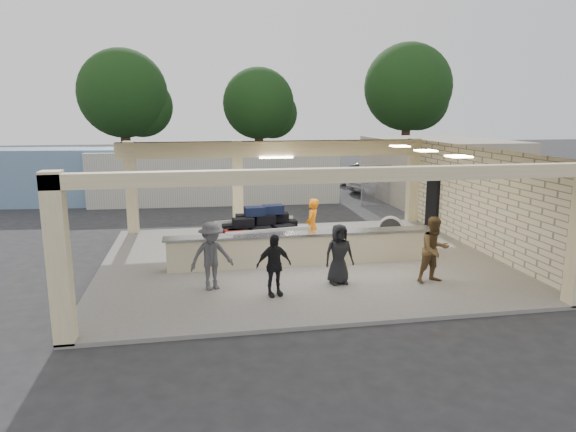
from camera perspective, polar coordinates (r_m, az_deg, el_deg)
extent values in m
plane|color=#232426|center=(16.13, 1.24, -5.18)|extent=(120.00, 120.00, 0.00)
cube|color=slate|center=(16.11, 1.24, -5.00)|extent=(12.00, 10.00, 0.10)
cube|color=#CCBC88|center=(15.48, 1.30, 7.32)|extent=(12.00, 10.00, 0.02)
cube|color=beige|center=(17.89, 20.47, 1.53)|extent=(0.02, 10.00, 3.50)
cube|color=black|center=(20.73, 15.74, 1.45)|extent=(0.10, 0.95, 2.10)
cube|color=#CCBC88|center=(20.16, -1.43, 7.48)|extent=(12.00, 0.50, 0.60)
cube|color=#CCBC88|center=(10.81, 6.47, 4.56)|extent=(12.00, 0.30, 0.30)
cube|color=#CCBC88|center=(20.22, -17.02, 2.99)|extent=(0.40, 0.40, 3.50)
cube|color=#CCBC88|center=(20.14, -5.64, 3.42)|extent=(0.40, 0.40, 3.50)
cube|color=#CCBC88|center=(22.00, 13.70, 3.84)|extent=(0.40, 0.40, 3.50)
cube|color=#CCBC88|center=(11.05, -24.12, -4.46)|extent=(0.40, 0.40, 3.50)
cube|color=white|center=(19.94, -1.32, 6.52)|extent=(1.30, 0.12, 0.06)
cube|color=#FFEABF|center=(18.03, 12.34, 7.58)|extent=(0.55, 0.55, 0.04)
cube|color=#FFEABF|center=(16.21, 15.05, 7.02)|extent=(0.55, 0.55, 0.04)
cube|color=#FFEABF|center=(14.43, 18.43, 6.30)|extent=(0.55, 0.55, 0.04)
cube|color=#C7B994|center=(15.50, 1.62, -3.76)|extent=(8.00, 0.50, 0.90)
cube|color=#B7B7BC|center=(15.38, 1.63, -1.96)|extent=(8.20, 0.58, 0.06)
cube|color=silver|center=(16.47, -2.95, -2.12)|extent=(2.93, 2.03, 0.13)
cylinder|color=black|center=(15.75, -6.11, -4.45)|extent=(0.20, 0.45, 0.43)
cylinder|color=black|center=(16.88, -7.05, -3.38)|extent=(0.20, 0.45, 0.43)
cylinder|color=black|center=(16.36, 1.31, -3.77)|extent=(0.20, 0.45, 0.43)
cylinder|color=black|center=(17.44, -0.07, -2.79)|extent=(0.20, 0.45, 0.43)
cube|color=silver|center=(17.18, -3.73, -0.81)|extent=(2.68, 0.48, 0.33)
cube|color=silver|center=(15.66, -2.12, -2.03)|extent=(2.68, 0.48, 0.33)
cube|color=black|center=(15.89, -5.63, -1.91)|extent=(0.69, 0.51, 0.28)
cube|color=black|center=(16.08, -3.00, -1.70)|extent=(0.69, 0.51, 0.28)
cube|color=black|center=(16.31, -0.44, -1.50)|extent=(0.69, 0.51, 0.28)
cube|color=black|center=(16.51, -6.17, -1.41)|extent=(0.69, 0.51, 0.28)
cube|color=black|center=(16.69, -3.63, -1.21)|extent=(0.69, 0.51, 0.28)
cube|color=black|center=(16.91, -1.16, -1.03)|extent=(0.69, 0.51, 0.28)
cube|color=black|center=(15.98, -4.99, -0.74)|extent=(0.69, 0.51, 0.28)
cube|color=black|center=(16.38, -2.61, -0.40)|extent=(0.69, 0.51, 0.28)
cube|color=black|center=(16.75, -1.05, -0.13)|extent=(0.69, 0.51, 0.28)
cube|color=black|center=(16.55, -4.73, -0.31)|extent=(0.69, 0.51, 0.28)
cube|color=black|center=(16.24, -3.72, 0.53)|extent=(0.69, 0.51, 0.28)
cube|color=black|center=(16.52, -1.65, 0.74)|extent=(0.69, 0.51, 0.28)
cube|color=#590F0C|center=(15.77, -5.92, -2.03)|extent=(0.69, 0.51, 0.28)
cube|color=black|center=(17.01, -0.12, -0.95)|extent=(0.69, 0.51, 0.28)
cube|color=black|center=(16.76, -3.39, -0.13)|extent=(0.69, 0.51, 0.28)
cylinder|color=silver|center=(18.27, 11.34, -1.37)|extent=(0.90, 0.60, 0.85)
cylinder|color=black|center=(18.27, 11.34, -1.37)|extent=(0.82, 0.60, 0.76)
cube|color=silver|center=(18.26, 10.46, -2.57)|extent=(0.06, 0.47, 0.28)
cube|color=silver|center=(18.47, 12.11, -2.47)|extent=(0.06, 0.47, 0.28)
imported|color=orange|center=(16.54, 2.68, -1.15)|extent=(0.63, 0.75, 1.81)
imported|color=brown|center=(14.34, 15.97, -3.63)|extent=(0.93, 0.54, 1.80)
imported|color=black|center=(12.83, -1.59, -5.48)|extent=(0.98, 0.54, 1.58)
imported|color=#46464A|center=(13.38, -8.50, -4.42)|extent=(1.22, 0.74, 1.79)
imported|color=black|center=(13.77, 5.69, -4.23)|extent=(0.82, 0.40, 1.63)
imported|color=white|center=(30.35, 11.80, 4.08)|extent=(6.05, 4.23, 1.57)
imported|color=white|center=(33.59, 17.66, 4.43)|extent=(5.10, 3.26, 1.51)
imported|color=black|center=(32.70, 9.25, 4.55)|extent=(4.42, 3.27, 1.40)
cube|color=beige|center=(26.61, -7.99, 4.37)|extent=(12.47, 3.00, 2.68)
cube|color=#6A8FAB|center=(28.30, -24.01, 4.02)|extent=(10.93, 3.48, 2.80)
cylinder|color=gray|center=(25.71, 8.20, 3.34)|extent=(0.06, 0.06, 2.00)
cylinder|color=gray|center=(26.40, 12.33, 3.41)|extent=(0.06, 0.06, 2.00)
cylinder|color=gray|center=(27.23, 16.23, 3.46)|extent=(0.06, 0.06, 2.00)
cylinder|color=gray|center=(28.18, 19.88, 3.49)|extent=(0.06, 0.06, 2.00)
cylinder|color=gray|center=(29.23, 23.28, 3.51)|extent=(0.06, 0.06, 2.00)
cylinder|color=gray|center=(30.38, 26.44, 3.51)|extent=(0.06, 0.06, 2.00)
cylinder|color=gray|center=(31.61, 29.36, 3.51)|extent=(0.06, 0.06, 2.00)
cube|color=gray|center=(28.18, 19.88, 3.49)|extent=(12.00, 0.02, 2.00)
cylinder|color=gray|center=(28.06, 20.02, 5.51)|extent=(12.00, 0.05, 0.05)
cylinder|color=#382619|center=(39.50, -17.56, 7.63)|extent=(0.70, 0.70, 4.50)
sphere|color=black|center=(39.44, -17.88, 12.85)|extent=(6.30, 6.30, 6.30)
sphere|color=black|center=(39.89, -15.95, 11.64)|extent=(4.50, 4.50, 4.50)
cylinder|color=#382619|center=(41.52, -3.24, 7.97)|extent=(0.70, 0.70, 4.00)
sphere|color=black|center=(41.44, -3.30, 12.39)|extent=(5.60, 5.60, 5.60)
sphere|color=black|center=(42.19, -1.74, 11.31)|extent=(4.00, 4.00, 4.00)
cylinder|color=#382619|center=(43.66, 12.93, 8.54)|extent=(0.70, 0.70, 5.00)
sphere|color=black|center=(43.65, 13.17, 13.79)|extent=(7.00, 7.00, 7.00)
sphere|color=black|center=(44.65, 14.25, 12.40)|extent=(5.00, 5.00, 5.00)
cube|color=#B0A38C|center=(28.27, 16.31, 4.97)|extent=(6.00, 8.00, 3.20)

